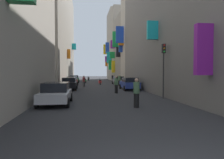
# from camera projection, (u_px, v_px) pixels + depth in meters

# --- Properties ---
(ground_plane) EXTENTS (140.00, 140.00, 0.00)m
(ground_plane) POSITION_uv_depth(u_px,v_px,m) (96.00, 85.00, 32.76)
(ground_plane) COLOR #2D2D30
(building_left_mid_c) EXTENTS (7.05, 36.76, 21.54)m
(building_left_mid_c) POSITION_uv_depth(u_px,v_px,m) (55.00, 31.00, 42.81)
(building_left_mid_c) COLOR #9E9384
(building_left_mid_c) RESTS_ON ground
(building_right_mid_a) EXTENTS (7.34, 4.31, 15.50)m
(building_right_mid_a) POSITION_uv_depth(u_px,v_px,m) (139.00, 41.00, 36.54)
(building_right_mid_a) COLOR #B2A899
(building_right_mid_a) RESTS_ON ground
(building_right_mid_b) EXTENTS (7.34, 9.91, 13.79)m
(building_right_mid_b) POSITION_uv_depth(u_px,v_px,m) (130.00, 50.00, 43.62)
(building_right_mid_b) COLOR gray
(building_right_mid_b) RESTS_ON ground
(building_right_mid_c) EXTENTS (7.18, 5.11, 18.04)m
(building_right_mid_c) POSITION_uv_depth(u_px,v_px,m) (124.00, 45.00, 50.99)
(building_right_mid_c) COLOR #9E9384
(building_right_mid_c) RESTS_ON ground
(building_right_far) EXTENTS (7.35, 9.76, 19.26)m
(building_right_far) POSITION_uv_depth(u_px,v_px,m) (119.00, 46.00, 58.33)
(building_right_far) COLOR #9E9384
(building_right_far) RESTS_ON ground
(parked_car_grey) EXTENTS (1.85, 4.41, 1.40)m
(parked_car_grey) POSITION_uv_depth(u_px,v_px,m) (118.00, 80.00, 35.29)
(parked_car_grey) COLOR slate
(parked_car_grey) RESTS_ON ground
(parked_car_green) EXTENTS (2.02, 4.08, 1.49)m
(parked_car_green) POSITION_uv_depth(u_px,v_px,m) (74.00, 79.00, 40.64)
(parked_car_green) COLOR #236638
(parked_car_green) RESTS_ON ground
(parked_car_red) EXTENTS (1.85, 4.43, 1.44)m
(parked_car_red) POSITION_uv_depth(u_px,v_px,m) (72.00, 81.00, 32.50)
(parked_car_red) COLOR #B21E1E
(parked_car_red) RESTS_ON ground
(parked_car_silver) EXTENTS (2.02, 4.16, 1.46)m
(parked_car_silver) POSITION_uv_depth(u_px,v_px,m) (56.00, 93.00, 13.74)
(parked_car_silver) COLOR #B7B7BC
(parked_car_silver) RESTS_ON ground
(parked_car_black) EXTENTS (1.90, 4.34, 1.49)m
(parked_car_black) POSITION_uv_depth(u_px,v_px,m) (69.00, 83.00, 24.81)
(parked_car_black) COLOR black
(parked_car_black) RESTS_ON ground
(parked_car_blue) EXTENTS (1.92, 4.25, 1.49)m
(parked_car_blue) POSITION_uv_depth(u_px,v_px,m) (130.00, 83.00, 24.65)
(parked_car_blue) COLOR navy
(parked_car_blue) RESTS_ON ground
(scooter_green) EXTENTS (0.71, 1.94, 1.13)m
(scooter_green) POSITION_uv_depth(u_px,v_px,m) (84.00, 81.00, 39.83)
(scooter_green) COLOR #287F3D
(scooter_green) RESTS_ON ground
(scooter_red) EXTENTS (0.45, 1.88, 1.13)m
(scooter_red) POSITION_uv_depth(u_px,v_px,m) (100.00, 82.00, 34.87)
(scooter_red) COLOR red
(scooter_red) RESTS_ON ground
(scooter_silver) EXTENTS (0.52, 1.83, 1.13)m
(scooter_silver) POSITION_uv_depth(u_px,v_px,m) (88.00, 78.00, 52.58)
(scooter_silver) COLOR #ADADB2
(scooter_silver) RESTS_ON ground
(pedestrian_crossing) EXTENTS (0.43, 0.43, 1.77)m
(pedestrian_crossing) POSITION_uv_depth(u_px,v_px,m) (116.00, 85.00, 20.79)
(pedestrian_crossing) COLOR black
(pedestrian_crossing) RESTS_ON ground
(pedestrian_near_left) EXTENTS (0.53, 0.53, 1.63)m
(pedestrian_near_left) POSITION_uv_depth(u_px,v_px,m) (84.00, 81.00, 29.02)
(pedestrian_near_left) COLOR #3F3F3F
(pedestrian_near_left) RESTS_ON ground
(pedestrian_near_right) EXTENTS (0.52, 0.52, 1.79)m
(pedestrian_near_right) POSITION_uv_depth(u_px,v_px,m) (119.00, 80.00, 31.27)
(pedestrian_near_right) COLOR black
(pedestrian_near_right) RESTS_ON ground
(pedestrian_mid_street) EXTENTS (0.52, 0.52, 1.80)m
(pedestrian_mid_street) POSITION_uv_depth(u_px,v_px,m) (136.00, 93.00, 12.42)
(pedestrian_mid_street) COLOR black
(pedestrian_mid_street) RESTS_ON ground
(pedestrian_far_away) EXTENTS (0.40, 0.40, 1.71)m
(pedestrian_far_away) POSITION_uv_depth(u_px,v_px,m) (113.00, 79.00, 39.43)
(pedestrian_far_away) COLOR #3D3D3D
(pedestrian_far_away) RESTS_ON ground
(traffic_light_near_corner) EXTENTS (0.26, 0.34, 4.44)m
(traffic_light_near_corner) POSITION_uv_depth(u_px,v_px,m) (164.00, 62.00, 16.50)
(traffic_light_near_corner) COLOR #2D2D2D
(traffic_light_near_corner) RESTS_ON ground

